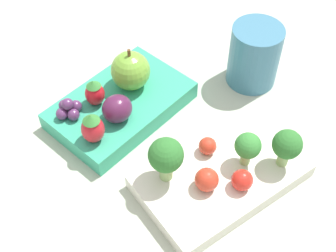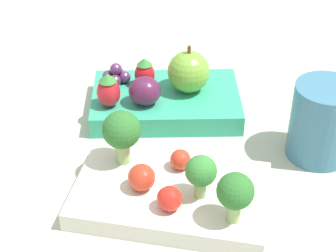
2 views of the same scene
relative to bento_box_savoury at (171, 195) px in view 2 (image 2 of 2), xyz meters
name	(u,v)px [view 2 (image 2 of 2)]	position (x,y,z in m)	size (l,w,h in m)	color
ground_plane	(170,151)	(0.01, -0.08, -0.01)	(4.00, 4.00, 0.00)	#ADB7A3
bento_box_savoury	(171,195)	(0.00, 0.00, 0.00)	(0.20, 0.13, 0.02)	silver
bento_box_fruit	(166,102)	(0.02, -0.17, 0.00)	(0.19, 0.14, 0.03)	#33A87F
broccoli_floret_0	(201,172)	(-0.03, 0.01, 0.04)	(0.03, 0.03, 0.05)	#93B770
broccoli_floret_1	(122,132)	(0.05, -0.04, 0.05)	(0.04, 0.04, 0.06)	#93B770
broccoli_floret_2	(235,193)	(-0.06, 0.04, 0.04)	(0.03, 0.03, 0.05)	#93B770
cherry_tomato_0	(142,178)	(0.03, 0.00, 0.02)	(0.03, 0.03, 0.03)	red
cherry_tomato_1	(180,160)	(-0.01, -0.03, 0.02)	(0.02, 0.02, 0.02)	red
cherry_tomato_2	(170,199)	(0.00, 0.03, 0.02)	(0.02, 0.02, 0.02)	red
apple	(189,72)	(0.00, -0.18, 0.04)	(0.05, 0.05, 0.06)	#70A838
strawberry_0	(108,90)	(0.09, -0.13, 0.04)	(0.03, 0.03, 0.04)	red
strawberry_1	(145,73)	(0.05, -0.18, 0.03)	(0.03, 0.03, 0.04)	red
plum	(145,91)	(0.05, -0.14, 0.03)	(0.04, 0.04, 0.03)	#511E42
grape_cluster	(116,75)	(0.09, -0.18, 0.03)	(0.04, 0.04, 0.03)	#562D5B
drinking_cup	(322,122)	(-0.16, -0.10, 0.03)	(0.07, 0.07, 0.09)	teal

